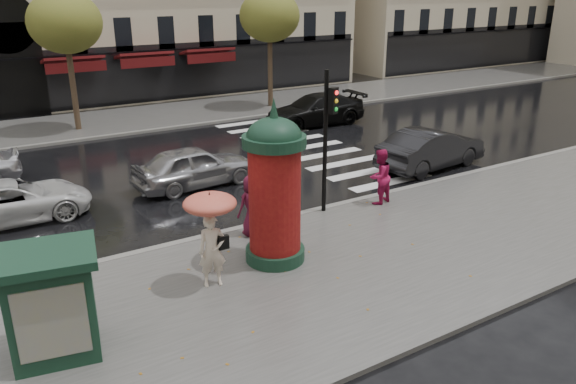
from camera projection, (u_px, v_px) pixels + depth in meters
ground at (319, 265)px, 14.46m from camera, size 160.00×160.00×0.00m
near_sidewalk at (331, 271)px, 14.04m from camera, size 90.00×7.00×0.12m
far_sidewalk at (114, 121)px, 29.59m from camera, size 90.00×6.00×0.12m
near_kerb at (262, 224)px, 16.83m from camera, size 90.00×0.25×0.14m
far_kerb at (131, 133)px, 27.20m from camera, size 90.00×0.25×0.14m
zebra_crossing at (307, 147)px, 25.08m from camera, size 3.60×11.75×0.01m
tree_far_left at (65, 23)px, 26.04m from camera, size 3.40×3.40×6.64m
tree_far_right at (270, 16)px, 31.49m from camera, size 3.40×3.40×6.64m
woman_umbrella at (211, 224)px, 12.77m from camera, size 1.22×1.22×2.35m
woman_red at (380, 177)px, 18.00m from camera, size 1.00×0.85×1.81m
man_burgundy at (252, 205)px, 15.71m from camera, size 0.90×0.62×1.76m
morris_column at (275, 186)px, 13.85m from camera, size 1.56×1.56×4.21m
traffic_light at (328, 128)px, 16.73m from camera, size 0.33×0.43×4.39m
newsstand at (52, 303)px, 10.45m from camera, size 2.03×1.81×2.15m
car_silver at (194, 166)px, 19.94m from camera, size 4.48×2.07×1.49m
car_darkgrey at (431, 149)px, 21.96m from camera, size 4.95×2.16×1.58m
car_white at (13, 201)px, 17.01m from camera, size 4.57×2.11×1.27m
car_black at (315, 110)px, 28.92m from camera, size 5.45×2.41×1.56m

